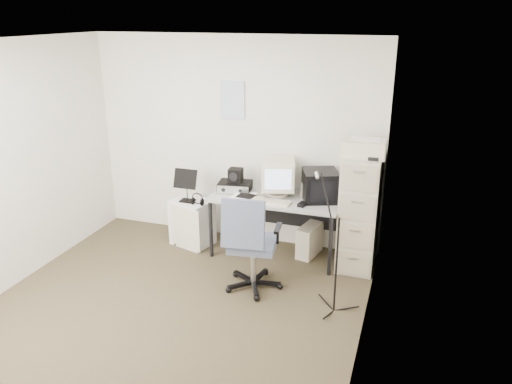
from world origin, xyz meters
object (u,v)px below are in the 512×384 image
(side_cart, at_px, (192,222))
(filing_cabinet, at_px, (360,212))
(desk, at_px, (276,226))
(office_chair, at_px, (253,242))

(side_cart, bearing_deg, filing_cabinet, 18.00)
(desk, distance_m, side_cart, 1.06)
(office_chair, xyz_separation_m, side_cart, (-1.05, 0.76, -0.24))
(filing_cabinet, distance_m, side_cart, 2.04)
(office_chair, bearing_deg, filing_cabinet, 33.29)
(desk, xyz_separation_m, office_chair, (-0.01, -0.80, 0.16))
(desk, relative_size, side_cart, 2.63)
(filing_cabinet, distance_m, desk, 0.99)
(filing_cabinet, distance_m, office_chair, 1.28)
(desk, bearing_deg, side_cart, -177.38)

